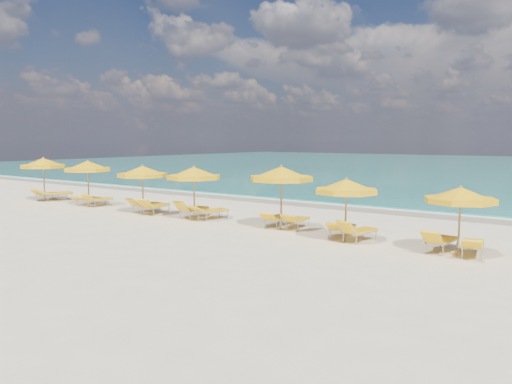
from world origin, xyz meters
The scene contains 26 objects.
ground_plane centered at (0.00, 0.00, 0.00)m, with size 120.00×120.00×0.00m, color beige.
ocean centered at (0.00, 48.00, 0.00)m, with size 120.00×80.00×0.30m, color #157669.
wet_sand_band centered at (0.00, 7.40, 0.00)m, with size 120.00×2.60×0.01m, color tan.
foam_line centered at (0.00, 8.20, 0.00)m, with size 120.00×1.20×0.03m, color white.
whitecap_near centered at (-6.00, 17.00, 0.00)m, with size 14.00×0.36×0.05m, color white.
umbrella_0 centered at (-13.52, -0.14, 2.11)m, with size 3.00×3.00×2.47m.
umbrella_1 centered at (-9.63, -0.03, 2.06)m, with size 2.97×2.97×2.41m.
umbrella_2 centered at (-5.14, -0.33, 1.97)m, with size 2.56×2.56×2.31m.
umbrella_3 centered at (-2.09, -0.16, 2.01)m, with size 2.67×2.67×2.35m.
umbrella_4 centered at (2.13, 0.20, 2.13)m, with size 3.15×3.15×2.50m.
umbrella_5 centered at (5.20, -0.52, 1.88)m, with size 2.32×2.32×2.20m.
umbrella_6 centered at (8.86, -0.41, 1.81)m, with size 2.13×2.13×2.13m.
lounger_0_left centered at (-13.89, 0.24, 0.20)m, with size 0.77×1.71×0.70m.
lounger_0_right centered at (-13.05, 0.31, 0.24)m, with size 1.06×2.17×0.77m.
lounger_1_left centered at (-10.08, 0.20, 0.20)m, with size 0.83×1.73×0.62m.
lounger_1_right centered at (-9.16, 0.28, 0.21)m, with size 0.71×1.77×0.75m.
lounger_2_left centered at (-5.60, 0.25, 0.22)m, with size 0.66×1.78×0.78m.
lounger_2_right centered at (-4.71, 0.05, 0.23)m, with size 0.98×1.93×0.85m.
lounger_3_left centered at (-2.60, 0.33, 0.23)m, with size 0.66×1.82×0.86m.
lounger_3_right centered at (-1.57, 0.41, 0.22)m, with size 0.87×1.94×0.71m.
lounger_4_left centered at (1.69, 0.54, 0.21)m, with size 0.80×1.81×0.72m.
lounger_4_right centered at (2.58, 0.67, 0.20)m, with size 0.77×1.76×0.69m.
lounger_5_left centered at (4.81, 0.08, 0.21)m, with size 0.79×1.84×0.70m.
lounger_5_right centered at (5.58, -0.24, 0.22)m, with size 0.90×1.79×0.84m.
lounger_6_left centered at (8.30, -0.20, 0.22)m, with size 0.76×1.80×0.82m.
lounger_6_right centered at (9.24, -0.24, 0.21)m, with size 0.85×1.83×0.71m.
Camera 1 is at (12.47, -15.95, 3.52)m, focal length 35.00 mm.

